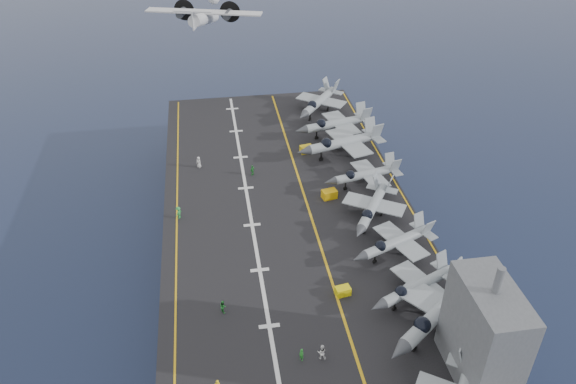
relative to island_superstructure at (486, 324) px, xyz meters
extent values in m
plane|color=#142135|center=(-15.00, 30.00, -17.90)|extent=(500.00, 500.00, 0.00)
cube|color=#56595E|center=(-15.00, 30.00, -12.90)|extent=(36.00, 90.00, 10.00)
cube|color=black|center=(-15.00, 30.00, -7.70)|extent=(38.00, 92.00, 0.40)
cube|color=gold|center=(-12.00, 30.00, -7.48)|extent=(0.35, 90.00, 0.02)
cube|color=silver|center=(-21.00, 30.00, -7.48)|extent=(0.50, 90.00, 0.02)
cube|color=gold|center=(-32.00, 30.00, -7.48)|extent=(0.25, 90.00, 0.02)
cube|color=gold|center=(3.50, 30.00, -7.48)|extent=(0.25, 90.00, 0.02)
imported|color=#268C33|center=(-26.23, 13.23, -6.62)|extent=(1.08, 1.25, 1.75)
imported|color=green|center=(-31.64, 33.45, -6.51)|extent=(1.32, 1.43, 1.98)
imported|color=#268C33|center=(-19.48, 43.91, -6.59)|extent=(1.29, 1.28, 1.81)
imported|color=silver|center=(-28.31, 47.78, -6.50)|extent=(1.40, 1.43, 2.00)
imported|color=#248728|center=(-18.10, 4.54, -6.66)|extent=(1.12, 1.21, 1.67)
imported|color=white|center=(-15.86, 4.42, -6.48)|extent=(1.34, 1.00, 2.04)
camera|label=1|loc=(-25.96, -36.02, 42.72)|focal=35.00mm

